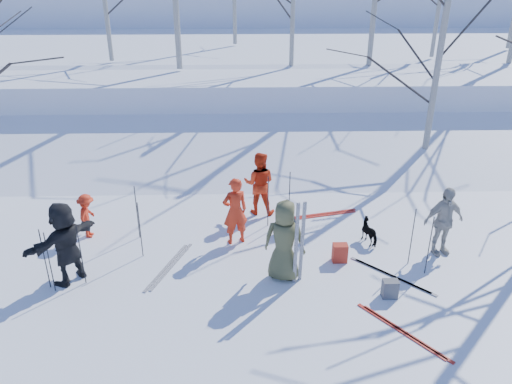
{
  "coord_description": "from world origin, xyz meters",
  "views": [
    {
      "loc": [
        -0.25,
        -8.58,
        6.08
      ],
      "look_at": [
        0.0,
        1.5,
        1.3
      ],
      "focal_mm": 35.0,
      "sensor_mm": 36.0,
      "label": 1
    }
  ],
  "objects_px": {
    "skier_grey_west": "(66,243)",
    "skier_redor_behind": "(259,183)",
    "dog": "(371,232)",
    "skier_red_north": "(235,211)",
    "backpack_grey": "(390,289)",
    "skier_cream_east": "(443,221)",
    "backpack_dark": "(288,225)",
    "skier_red_seated": "(87,216)",
    "skier_olive_center": "(284,241)",
    "backpack_red": "(340,253)"
  },
  "relations": [
    {
      "from": "skier_grey_west",
      "to": "skier_redor_behind",
      "type": "bearing_deg",
      "value": 162.79
    },
    {
      "from": "skier_redor_behind",
      "to": "dog",
      "type": "distance_m",
      "value": 3.04
    },
    {
      "from": "skier_red_north",
      "to": "backpack_grey",
      "type": "bearing_deg",
      "value": 124.19
    },
    {
      "from": "skier_cream_east",
      "to": "backpack_dark",
      "type": "distance_m",
      "value": 3.53
    },
    {
      "from": "skier_cream_east",
      "to": "skier_grey_west",
      "type": "bearing_deg",
      "value": 173.66
    },
    {
      "from": "skier_redor_behind",
      "to": "skier_cream_east",
      "type": "xyz_separation_m",
      "value": [
        3.99,
        -2.06,
        -0.03
      ]
    },
    {
      "from": "skier_red_seated",
      "to": "backpack_grey",
      "type": "distance_m",
      "value": 7.02
    },
    {
      "from": "skier_cream_east",
      "to": "skier_grey_west",
      "type": "distance_m",
      "value": 8.01
    },
    {
      "from": "skier_olive_center",
      "to": "skier_grey_west",
      "type": "bearing_deg",
      "value": 15.33
    },
    {
      "from": "backpack_red",
      "to": "skier_redor_behind",
      "type": "bearing_deg",
      "value": 125.73
    },
    {
      "from": "backpack_grey",
      "to": "skier_olive_center",
      "type": "bearing_deg",
      "value": 160.24
    },
    {
      "from": "skier_red_seated",
      "to": "dog",
      "type": "bearing_deg",
      "value": -93.69
    },
    {
      "from": "skier_olive_center",
      "to": "backpack_red",
      "type": "relative_size",
      "value": 4.17
    },
    {
      "from": "skier_red_seated",
      "to": "backpack_grey",
      "type": "height_order",
      "value": "skier_red_seated"
    },
    {
      "from": "skier_red_seated",
      "to": "skier_grey_west",
      "type": "distance_m",
      "value": 1.83
    },
    {
      "from": "skier_redor_behind",
      "to": "skier_olive_center",
      "type": "bearing_deg",
      "value": 107.39
    },
    {
      "from": "skier_cream_east",
      "to": "skier_grey_west",
      "type": "xyz_separation_m",
      "value": [
        -7.96,
        -0.86,
        0.08
      ]
    },
    {
      "from": "backpack_red",
      "to": "backpack_dark",
      "type": "bearing_deg",
      "value": 129.2
    },
    {
      "from": "dog",
      "to": "backpack_grey",
      "type": "height_order",
      "value": "dog"
    },
    {
      "from": "backpack_red",
      "to": "backpack_grey",
      "type": "distance_m",
      "value": 1.5
    },
    {
      "from": "skier_olive_center",
      "to": "skier_grey_west",
      "type": "xyz_separation_m",
      "value": [
        -4.39,
        0.01,
        0.01
      ]
    },
    {
      "from": "skier_olive_center",
      "to": "skier_red_north",
      "type": "xyz_separation_m",
      "value": [
        -1.02,
        1.44,
        -0.06
      ]
    },
    {
      "from": "skier_grey_west",
      "to": "backpack_red",
      "type": "distance_m",
      "value": 5.73
    },
    {
      "from": "skier_olive_center",
      "to": "backpack_red",
      "type": "height_order",
      "value": "skier_olive_center"
    },
    {
      "from": "dog",
      "to": "skier_red_north",
      "type": "bearing_deg",
      "value": -24.52
    },
    {
      "from": "skier_cream_east",
      "to": "backpack_red",
      "type": "relative_size",
      "value": 3.84
    },
    {
      "from": "skier_red_north",
      "to": "backpack_red",
      "type": "bearing_deg",
      "value": 138.74
    },
    {
      "from": "skier_olive_center",
      "to": "backpack_grey",
      "type": "bearing_deg",
      "value": 175.67
    },
    {
      "from": "dog",
      "to": "backpack_red",
      "type": "relative_size",
      "value": 1.56
    },
    {
      "from": "skier_red_seated",
      "to": "backpack_dark",
      "type": "height_order",
      "value": "skier_red_seated"
    },
    {
      "from": "skier_red_north",
      "to": "skier_red_seated",
      "type": "distance_m",
      "value": 3.52
    },
    {
      "from": "backpack_red",
      "to": "backpack_grey",
      "type": "xyz_separation_m",
      "value": [
        0.76,
        -1.3,
        -0.02
      ]
    },
    {
      "from": "skier_grey_west",
      "to": "dog",
      "type": "bearing_deg",
      "value": 138.22
    },
    {
      "from": "dog",
      "to": "backpack_grey",
      "type": "distance_m",
      "value": 2.09
    },
    {
      "from": "skier_redor_behind",
      "to": "backpack_red",
      "type": "bearing_deg",
      "value": 134.95
    },
    {
      "from": "skier_olive_center",
      "to": "dog",
      "type": "relative_size",
      "value": 2.68
    },
    {
      "from": "skier_olive_center",
      "to": "backpack_grey",
      "type": "xyz_separation_m",
      "value": [
        2.03,
        -0.73,
        -0.69
      ]
    },
    {
      "from": "skier_redor_behind",
      "to": "dog",
      "type": "bearing_deg",
      "value": 157.73
    },
    {
      "from": "skier_redor_behind",
      "to": "dog",
      "type": "xyz_separation_m",
      "value": [
        2.55,
        -1.56,
        -0.56
      ]
    },
    {
      "from": "skier_red_seated",
      "to": "skier_red_north",
      "type": "bearing_deg",
      "value": -95.79
    },
    {
      "from": "skier_redor_behind",
      "to": "backpack_dark",
      "type": "xyz_separation_m",
      "value": [
        0.66,
        -1.08,
        -0.63
      ]
    },
    {
      "from": "skier_red_north",
      "to": "skier_olive_center",
      "type": "bearing_deg",
      "value": 104.84
    },
    {
      "from": "skier_olive_center",
      "to": "skier_red_seated",
      "type": "relative_size",
      "value": 1.61
    },
    {
      "from": "skier_redor_behind",
      "to": "skier_grey_west",
      "type": "bearing_deg",
      "value": 45.49
    },
    {
      "from": "backpack_red",
      "to": "skier_red_seated",
      "type": "bearing_deg",
      "value": 167.91
    },
    {
      "from": "skier_red_north",
      "to": "skier_cream_east",
      "type": "relative_size",
      "value": 1.01
    },
    {
      "from": "skier_red_seated",
      "to": "skier_cream_east",
      "type": "relative_size",
      "value": 0.68
    },
    {
      "from": "backpack_red",
      "to": "dog",
      "type": "bearing_deg",
      "value": 42.82
    },
    {
      "from": "skier_red_seated",
      "to": "backpack_red",
      "type": "relative_size",
      "value": 2.59
    },
    {
      "from": "backpack_red",
      "to": "skier_red_north",
      "type": "bearing_deg",
      "value": 159.09
    }
  ]
}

